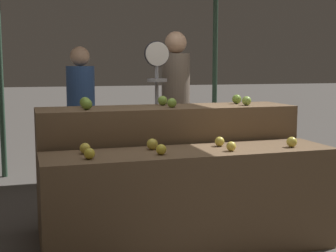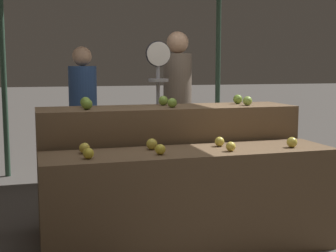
% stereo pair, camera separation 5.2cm
% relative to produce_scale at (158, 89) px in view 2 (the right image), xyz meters
% --- Properties ---
extents(ground_plane, '(60.00, 60.00, 0.00)m').
position_rel_produce_scale_xyz_m(ground_plane, '(-0.08, -1.23, -1.19)').
color(ground_plane, '#59544F').
extents(display_counter_front, '(2.21, 0.55, 0.79)m').
position_rel_produce_scale_xyz_m(display_counter_front, '(-0.08, -1.23, -0.80)').
color(display_counter_front, brown).
rests_on(display_counter_front, ground_plane).
extents(display_counter_back, '(2.21, 0.55, 1.07)m').
position_rel_produce_scale_xyz_m(display_counter_back, '(-0.08, -0.63, -0.66)').
color(display_counter_back, brown).
rests_on(display_counter_back, ground_plane).
extents(apple_front_0, '(0.08, 0.08, 0.08)m').
position_rel_produce_scale_xyz_m(apple_front_0, '(-0.86, -1.34, -0.36)').
color(apple_front_0, gold).
rests_on(apple_front_0, display_counter_front).
extents(apple_front_1, '(0.08, 0.08, 0.08)m').
position_rel_produce_scale_xyz_m(apple_front_1, '(-0.35, -1.33, -0.36)').
color(apple_front_1, gold).
rests_on(apple_front_1, display_counter_front).
extents(apple_front_2, '(0.07, 0.07, 0.07)m').
position_rel_produce_scale_xyz_m(apple_front_2, '(0.19, -1.35, -0.37)').
color(apple_front_2, yellow).
rests_on(apple_front_2, display_counter_front).
extents(apple_front_3, '(0.08, 0.08, 0.08)m').
position_rel_produce_scale_xyz_m(apple_front_3, '(0.71, -1.33, -0.36)').
color(apple_front_3, gold).
rests_on(apple_front_3, display_counter_front).
extents(apple_front_4, '(0.08, 0.08, 0.08)m').
position_rel_produce_scale_xyz_m(apple_front_4, '(-0.86, -1.14, -0.36)').
color(apple_front_4, yellow).
rests_on(apple_front_4, display_counter_front).
extents(apple_front_5, '(0.08, 0.08, 0.08)m').
position_rel_produce_scale_xyz_m(apple_front_5, '(-0.36, -1.12, -0.36)').
color(apple_front_5, gold).
rests_on(apple_front_5, display_counter_front).
extents(apple_front_6, '(0.08, 0.08, 0.08)m').
position_rel_produce_scale_xyz_m(apple_front_6, '(0.19, -1.13, -0.36)').
color(apple_front_6, gold).
rests_on(apple_front_6, display_counter_front).
extents(apple_back_0, '(0.09, 0.09, 0.09)m').
position_rel_produce_scale_xyz_m(apple_back_0, '(-0.79, -0.73, -0.08)').
color(apple_back_0, '#7AA338').
rests_on(apple_back_0, display_counter_back).
extents(apple_back_1, '(0.08, 0.08, 0.08)m').
position_rel_produce_scale_xyz_m(apple_back_1, '(-0.08, -0.75, -0.08)').
color(apple_back_1, '#7AA338').
rests_on(apple_back_1, display_counter_back).
extents(apple_back_2, '(0.08, 0.08, 0.08)m').
position_rel_produce_scale_xyz_m(apple_back_2, '(0.62, -0.73, -0.08)').
color(apple_back_2, '#8EB247').
rests_on(apple_back_2, display_counter_back).
extents(apple_back_3, '(0.09, 0.09, 0.09)m').
position_rel_produce_scale_xyz_m(apple_back_3, '(-0.78, -0.54, -0.08)').
color(apple_back_3, '#7AA338').
rests_on(apple_back_3, display_counter_back).
extents(apple_back_4, '(0.09, 0.09, 0.09)m').
position_rel_produce_scale_xyz_m(apple_back_4, '(-0.09, -0.52, -0.08)').
color(apple_back_4, '#7AA338').
rests_on(apple_back_4, display_counter_back).
extents(apple_back_5, '(0.09, 0.09, 0.09)m').
position_rel_produce_scale_xyz_m(apple_back_5, '(0.61, -0.53, -0.08)').
color(apple_back_5, '#7AA338').
rests_on(apple_back_5, display_counter_back).
extents(produce_scale, '(0.25, 0.20, 1.66)m').
position_rel_produce_scale_xyz_m(produce_scale, '(0.00, 0.00, 0.00)').
color(produce_scale, '#99999E').
rests_on(produce_scale, ground_plane).
extents(person_vendor_at_scale, '(0.33, 0.33, 1.78)m').
position_rel_produce_scale_xyz_m(person_vendor_at_scale, '(0.31, 0.35, -0.14)').
color(person_vendor_at_scale, '#2D2D38').
rests_on(person_vendor_at_scale, ground_plane).
extents(person_customer_left, '(0.41, 0.41, 1.63)m').
position_rel_produce_scale_xyz_m(person_customer_left, '(-0.66, 0.77, -0.24)').
color(person_customer_left, '#2D2D38').
rests_on(person_customer_left, ground_plane).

